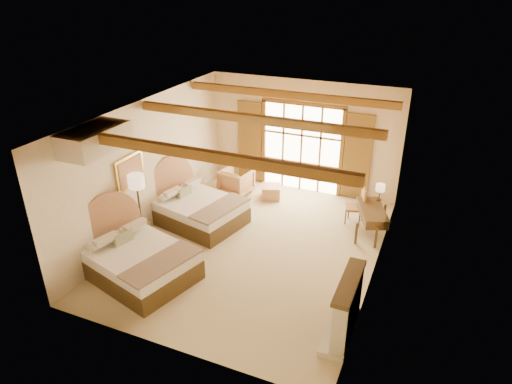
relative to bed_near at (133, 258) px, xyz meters
The scene contains 19 objects.
floor 2.77m from the bed_near, 47.04° to the left, with size 7.00×7.00×0.00m, color tan.
wall_back 5.93m from the bed_near, 71.27° to the left, with size 5.50×5.50×0.00m, color beige.
wall_left 2.48m from the bed_near, 113.81° to the left, with size 7.00×7.00×0.00m, color beige.
wall_right 5.17m from the bed_near, 23.47° to the left, with size 7.00×7.00×0.00m, color beige.
ceiling 3.90m from the bed_near, 47.04° to the left, with size 7.00×7.00×0.00m, color #BB8241.
ceiling_beams 3.81m from the bed_near, 47.04° to the left, with size 5.39×4.60×0.18m, color brown, non-canonical shape.
french_doors 5.81m from the bed_near, 71.08° to the left, with size 3.95×0.08×2.60m.
fireplace 4.46m from the bed_near, ahead, with size 0.46×1.40×1.16m.
painting 2.00m from the bed_near, 123.74° to the left, with size 0.06×0.95×0.75m.
canopy_valance 2.58m from the bed_near, behind, with size 0.70×1.40×0.45m, color beige.
bed_near is the anchor object (origin of this frame).
bed_far 2.49m from the bed_near, 89.91° to the left, with size 2.42×2.01×1.38m.
nightstand 1.09m from the bed_near, 121.50° to the left, with size 0.49×0.49×0.59m, color #4F391C.
floor_lamp 1.69m from the bed_near, 118.45° to the left, with size 0.37×0.37×1.73m.
armchair 4.40m from the bed_near, 86.19° to the left, with size 0.81×0.83×0.76m, color #B9804D.
ottoman 4.73m from the bed_near, 73.93° to the left, with size 0.51×0.51×0.37m, color tan.
desk 5.61m from the bed_near, 40.64° to the left, with size 0.98×1.40×0.69m.
desk_chair 5.54m from the bed_near, 46.77° to the left, with size 0.57×0.55×0.99m.
desk_lamp 6.02m from the bed_near, 43.86° to the left, with size 0.22×0.22×0.44m.
Camera 1 is at (3.59, -8.31, 5.80)m, focal length 32.00 mm.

